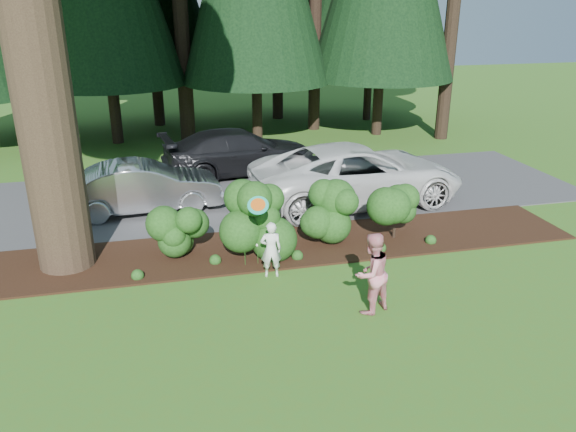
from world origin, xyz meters
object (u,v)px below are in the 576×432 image
object	(u,v)px
child	(271,250)
frisbee	(258,205)
car_silver_wagon	(144,187)
car_white_suv	(357,174)
adult	(371,273)
car_dark_suv	(239,152)

from	to	relation	value
child	frisbee	world-z (taller)	frisbee
car_silver_wagon	child	world-z (taller)	car_silver_wagon
car_white_suv	frisbee	xyz separation A→B (m)	(-3.80, -4.29, 0.85)
adult	car_dark_suv	bearing A→B (deg)	-108.19
car_white_suv	frisbee	world-z (taller)	frisbee
child	car_white_suv	bearing A→B (deg)	-122.56
adult	child	bearing A→B (deg)	-74.80
car_dark_suv	adult	bearing A→B (deg)	177.73
car_silver_wagon	child	xyz separation A→B (m)	(2.73, -4.85, -0.11)
frisbee	adult	bearing A→B (deg)	-43.33
car_dark_suv	child	xyz separation A→B (m)	(-0.53, -7.99, -0.16)
frisbee	car_white_suv	bearing A→B (deg)	48.45
car_silver_wagon	adult	bearing A→B (deg)	-152.43
car_silver_wagon	car_white_suv	bearing A→B (deg)	-101.47
car_white_suv	adult	bearing A→B (deg)	158.06
adult	frisbee	xyz separation A→B (m)	(-1.89, 1.78, 0.93)
car_silver_wagon	child	size ratio (longest dim) A/B	3.41
car_white_suv	child	distance (m)	5.43
car_dark_suv	frisbee	size ratio (longest dim) A/B	10.79
adult	car_silver_wagon	bearing A→B (deg)	-81.83
car_silver_wagon	car_dark_suv	world-z (taller)	car_dark_suv
car_silver_wagon	frisbee	xyz separation A→B (m)	(2.43, -5.00, 1.01)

